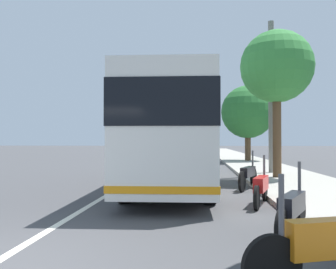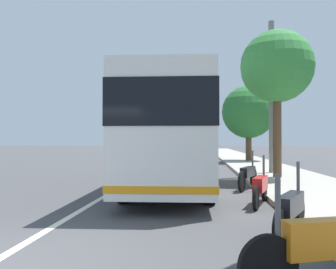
% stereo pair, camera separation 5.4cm
% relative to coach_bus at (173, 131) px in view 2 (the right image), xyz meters
% --- Properties ---
extents(sidewalk_curb, '(110.00, 3.60, 0.14)m').
position_rel_coach_bus_xyz_m(sidewalk_curb, '(1.61, -4.54, -1.89)').
color(sidewalk_curb, '#9E998E').
rests_on(sidewalk_curb, ground).
extents(lane_divider_line, '(110.00, 0.16, 0.01)m').
position_rel_coach_bus_xyz_m(lane_divider_line, '(1.61, 1.83, -1.96)').
color(lane_divider_line, silver).
rests_on(lane_divider_line, ground).
extents(coach_bus, '(10.52, 2.68, 3.43)m').
position_rel_coach_bus_xyz_m(coach_bus, '(0.00, 0.00, 0.00)').
color(coach_bus, silver).
rests_on(coach_bus, ground).
extents(motorcycle_nearest_curb, '(0.73, 2.07, 1.28)m').
position_rel_coach_bus_xyz_m(motorcycle_nearest_curb, '(-8.62, -2.33, -1.47)').
color(motorcycle_nearest_curb, black).
rests_on(motorcycle_nearest_curb, ground).
extents(motorcycle_mid_row, '(1.92, 1.00, 1.24)m').
position_rel_coach_bus_xyz_m(motorcycle_mid_row, '(-6.32, -2.48, -1.51)').
color(motorcycle_mid_row, black).
rests_on(motorcycle_mid_row, ground).
extents(motorcycle_far_end, '(1.98, 0.70, 1.24)m').
position_rel_coach_bus_xyz_m(motorcycle_far_end, '(-3.39, -2.47, -1.51)').
color(motorcycle_far_end, black).
rests_on(motorcycle_far_end, ground).
extents(motorcycle_angled, '(2.06, 0.90, 1.28)m').
position_rel_coach_bus_xyz_m(motorcycle_angled, '(-0.40, -2.56, -1.48)').
color(motorcycle_angled, black).
rests_on(motorcycle_angled, ground).
extents(car_oncoming, '(4.36, 1.82, 1.42)m').
position_rel_coach_bus_xyz_m(car_oncoming, '(36.89, 3.69, -1.27)').
color(car_oncoming, silver).
rests_on(car_oncoming, ground).
extents(car_behind_bus, '(4.23, 1.85, 1.52)m').
position_rel_coach_bus_xyz_m(car_behind_bus, '(24.10, 0.31, -1.25)').
color(car_behind_bus, gold).
rests_on(car_behind_bus, ground).
extents(car_ahead_same_lane, '(4.48, 1.89, 1.43)m').
position_rel_coach_bus_xyz_m(car_ahead_same_lane, '(27.97, 3.68, -1.29)').
color(car_ahead_same_lane, '#2D7238').
rests_on(car_ahead_same_lane, ground).
extents(roadside_tree_mid_block, '(2.98, 2.98, 6.18)m').
position_rel_coach_bus_xyz_m(roadside_tree_mid_block, '(2.41, -4.12, 2.68)').
color(roadside_tree_mid_block, brown).
rests_on(roadside_tree_mid_block, ground).
extents(roadside_tree_far_block, '(3.99, 3.99, 5.80)m').
position_rel_coach_bus_xyz_m(roadside_tree_far_block, '(14.86, -4.66, 1.82)').
color(roadside_tree_far_block, brown).
rests_on(roadside_tree_far_block, ground).
extents(utility_pole, '(0.27, 0.27, 7.26)m').
position_rel_coach_bus_xyz_m(utility_pole, '(4.55, -4.33, 1.67)').
color(utility_pole, slate).
rests_on(utility_pole, ground).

